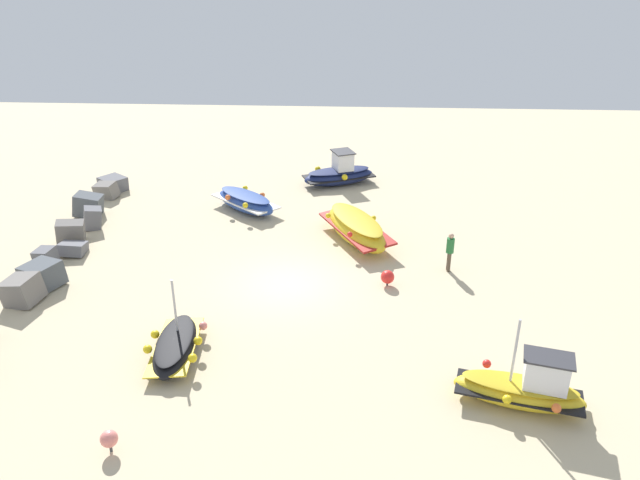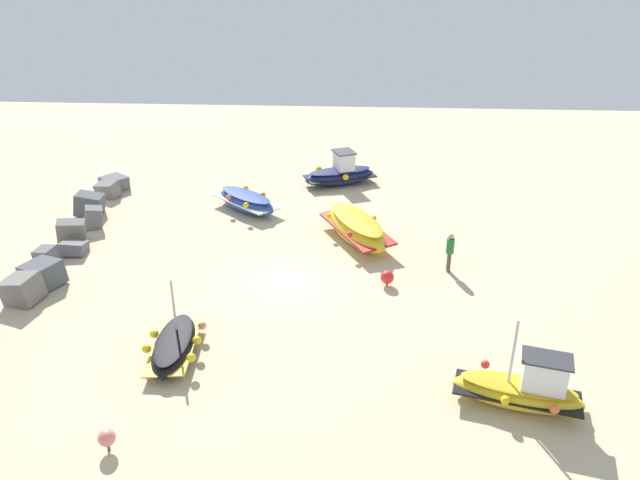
# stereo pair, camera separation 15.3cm
# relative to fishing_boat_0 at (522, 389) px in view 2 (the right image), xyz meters

# --- Properties ---
(ground_plane) EXTENTS (59.76, 59.76, 0.00)m
(ground_plane) POSITION_rel_fishing_boat_0_xyz_m (6.86, 7.72, -0.60)
(ground_plane) COLOR beige
(fishing_boat_0) EXTENTS (2.20, 4.02, 2.96)m
(fishing_boat_0) POSITION_rel_fishing_boat_0_xyz_m (0.00, 0.00, 0.00)
(fishing_boat_0) COLOR gold
(fishing_boat_0) RESTS_ON ground_plane
(fishing_boat_1) EXTENTS (5.06, 3.71, 1.28)m
(fishing_boat_1) POSITION_rel_fishing_boat_0_xyz_m (11.03, 4.96, 0.04)
(fishing_boat_1) COLOR gold
(fishing_boat_1) RESTS_ON ground_plane
(fishing_boat_2) EXTENTS (2.97, 4.36, 1.93)m
(fishing_boat_2) POSITION_rel_fishing_boat_0_xyz_m (18.42, 5.91, 0.02)
(fishing_boat_2) COLOR navy
(fishing_boat_2) RESTS_ON ground_plane
(fishing_boat_3) EXTENTS (3.54, 1.92, 2.62)m
(fishing_boat_3) POSITION_rel_fishing_boat_0_xyz_m (1.89, 10.95, -0.24)
(fishing_boat_3) COLOR black
(fishing_boat_3) RESTS_ON ground_plane
(fishing_boat_4) EXTENTS (3.71, 3.95, 1.03)m
(fishing_boat_4) POSITION_rel_fishing_boat_0_xyz_m (14.31, 10.61, -0.10)
(fishing_boat_4) COLOR #2D4C9E
(fishing_boat_4) RESTS_ON ground_plane
(person_walking) EXTENTS (0.32, 0.32, 1.72)m
(person_walking) POSITION_rel_fishing_boat_0_xyz_m (8.33, 1.08, 0.39)
(person_walking) COLOR brown
(person_walking) RESTS_ON ground_plane
(breakwater_rocks) EXTENTS (20.87, 2.71, 1.34)m
(breakwater_rocks) POSITION_rel_fishing_boat_0_xyz_m (7.03, 17.95, -0.13)
(breakwater_rocks) COLOR #4C5156
(breakwater_rocks) RESTS_ON ground_plane
(mooring_buoy_0) EXTENTS (0.55, 0.55, 0.65)m
(mooring_buoy_0) POSITION_rel_fishing_boat_0_xyz_m (6.95, 3.69, -0.22)
(mooring_buoy_0) COLOR #3F3F42
(mooring_buoy_0) RESTS_ON ground_plane
(mooring_buoy_1) EXTENTS (0.48, 0.48, 0.68)m
(mooring_buoy_1) POSITION_rel_fishing_boat_0_xyz_m (-2.52, 11.57, -0.16)
(mooring_buoy_1) COLOR #3F3F42
(mooring_buoy_1) RESTS_ON ground_plane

